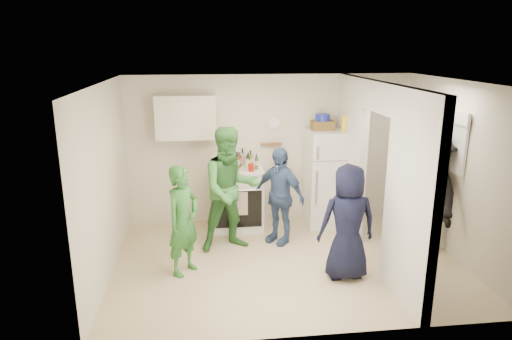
% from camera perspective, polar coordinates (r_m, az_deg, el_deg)
% --- Properties ---
extents(floor, '(4.80, 4.80, 0.00)m').
position_cam_1_polar(floor, '(6.59, 3.98, -11.37)').
color(floor, '#C5B38B').
rests_on(floor, ground).
extents(wall_back, '(4.80, 0.00, 4.80)m').
position_cam_1_polar(wall_back, '(7.75, 1.85, 2.63)').
color(wall_back, silver).
rests_on(wall_back, floor).
extents(wall_front, '(4.80, 0.00, 4.80)m').
position_cam_1_polar(wall_front, '(4.56, 8.21, -6.82)').
color(wall_front, silver).
rests_on(wall_front, floor).
extents(wall_left, '(0.00, 3.40, 3.40)m').
position_cam_1_polar(wall_left, '(6.15, -18.33, -1.56)').
color(wall_left, silver).
rests_on(wall_left, floor).
extents(wall_right, '(0.00, 3.40, 3.40)m').
position_cam_1_polar(wall_right, '(6.98, 23.93, -0.15)').
color(wall_right, silver).
rests_on(wall_right, floor).
extents(ceiling, '(4.80, 4.80, 0.00)m').
position_cam_1_polar(ceiling, '(5.90, 4.44, 10.86)').
color(ceiling, white).
rests_on(ceiling, wall_back).
extents(partition_pier_back, '(0.12, 1.20, 2.50)m').
position_cam_1_polar(partition_pier_back, '(7.46, 11.70, 1.80)').
color(partition_pier_back, silver).
rests_on(partition_pier_back, floor).
extents(partition_pier_front, '(0.12, 1.20, 2.50)m').
position_cam_1_polar(partition_pier_front, '(5.50, 18.81, -3.61)').
color(partition_pier_front, silver).
rests_on(partition_pier_front, floor).
extents(partition_header, '(0.12, 1.00, 0.40)m').
position_cam_1_polar(partition_header, '(6.26, 15.37, 8.79)').
color(partition_header, silver).
rests_on(partition_header, partition_pier_back).
extents(stove, '(0.85, 0.71, 1.02)m').
position_cam_1_polar(stove, '(7.57, -2.40, -3.52)').
color(stove, white).
rests_on(stove, floor).
extents(upper_cabinet, '(0.95, 0.34, 0.70)m').
position_cam_1_polar(upper_cabinet, '(7.38, -8.78, 6.56)').
color(upper_cabinet, silver).
rests_on(upper_cabinet, wall_back).
extents(fridge, '(0.67, 0.65, 1.62)m').
position_cam_1_polar(fridge, '(7.70, 8.85, -1.00)').
color(fridge, white).
rests_on(fridge, floor).
extents(wicker_basket, '(0.35, 0.25, 0.15)m').
position_cam_1_polar(wicker_basket, '(7.53, 8.29, 5.56)').
color(wicker_basket, brown).
rests_on(wicker_basket, fridge).
extents(blue_bowl, '(0.24, 0.24, 0.11)m').
position_cam_1_polar(blue_bowl, '(7.51, 8.33, 6.54)').
color(blue_bowl, '#162298').
rests_on(blue_bowl, wicker_basket).
extents(yellow_cup_stack_top, '(0.09, 0.09, 0.25)m').
position_cam_1_polar(yellow_cup_stack_top, '(7.47, 10.99, 5.75)').
color(yellow_cup_stack_top, yellow).
rests_on(yellow_cup_stack_top, fridge).
extents(wall_clock, '(0.22, 0.02, 0.22)m').
position_cam_1_polar(wall_clock, '(7.65, 2.27, 5.89)').
color(wall_clock, white).
rests_on(wall_clock, wall_back).
extents(spice_shelf, '(0.35, 0.08, 0.03)m').
position_cam_1_polar(spice_shelf, '(7.68, 1.91, 3.28)').
color(spice_shelf, olive).
rests_on(spice_shelf, wall_back).
extents(nook_window, '(0.03, 0.70, 0.80)m').
position_cam_1_polar(nook_window, '(7.05, 23.34, 3.41)').
color(nook_window, black).
rests_on(nook_window, wall_right).
extents(nook_window_frame, '(0.04, 0.76, 0.86)m').
position_cam_1_polar(nook_window_frame, '(7.04, 23.23, 3.41)').
color(nook_window_frame, white).
rests_on(nook_window_frame, wall_right).
extents(nook_valance, '(0.04, 0.82, 0.18)m').
position_cam_1_polar(nook_valance, '(6.98, 23.35, 6.22)').
color(nook_valance, white).
rests_on(nook_valance, wall_right).
extents(yellow_cup_stack_stove, '(0.09, 0.09, 0.25)m').
position_cam_1_polar(yellow_cup_stack_stove, '(7.17, -3.28, 0.67)').
color(yellow_cup_stack_stove, yellow).
rests_on(yellow_cup_stack_stove, stove).
extents(red_cup, '(0.09, 0.09, 0.12)m').
position_cam_1_polar(red_cup, '(7.23, -0.59, 0.30)').
color(red_cup, '#A9130B').
rests_on(red_cup, stove).
extents(person_green_left, '(0.61, 0.64, 1.48)m').
position_cam_1_polar(person_green_left, '(6.07, -9.09, -6.27)').
color(person_green_left, '#36772F').
rests_on(person_green_left, floor).
extents(person_green_center, '(1.04, 0.89, 1.84)m').
position_cam_1_polar(person_green_center, '(6.67, -3.19, -2.44)').
color(person_green_center, '#3E8138').
rests_on(person_green_center, floor).
extents(person_denim, '(0.87, 0.88, 1.50)m').
position_cam_1_polar(person_denim, '(6.94, 2.91, -3.22)').
color(person_denim, '#384C7A').
rests_on(person_denim, floor).
extents(person_navy, '(0.75, 0.49, 1.53)m').
position_cam_1_polar(person_navy, '(5.99, 11.38, -6.44)').
color(person_navy, black).
rests_on(person_navy, floor).
extents(person_nook, '(0.81, 1.24, 1.80)m').
position_cam_1_polar(person_nook, '(7.09, 20.70, -2.53)').
color(person_nook, black).
rests_on(person_nook, floor).
extents(bottle_a, '(0.07, 0.07, 0.29)m').
position_cam_1_polar(bottle_a, '(7.47, -4.51, 1.40)').
color(bottle_a, brown).
rests_on(bottle_a, stove).
extents(bottle_b, '(0.07, 0.07, 0.24)m').
position_cam_1_polar(bottle_b, '(7.32, -3.67, 0.96)').
color(bottle_b, '#18481F').
rests_on(bottle_b, stove).
extents(bottle_c, '(0.06, 0.06, 0.24)m').
position_cam_1_polar(bottle_c, '(7.52, -3.14, 1.35)').
color(bottle_c, silver).
rests_on(bottle_c, stove).
extents(bottle_d, '(0.08, 0.08, 0.28)m').
position_cam_1_polar(bottle_d, '(7.34, -2.39, 1.18)').
color(bottle_d, brown).
rests_on(bottle_d, stove).
extents(bottle_e, '(0.08, 0.08, 0.29)m').
position_cam_1_polar(bottle_e, '(7.56, -1.69, 1.63)').
color(bottle_e, '#A3ABB5').
rests_on(bottle_e, stove).
extents(bottle_f, '(0.08, 0.08, 0.26)m').
position_cam_1_polar(bottle_f, '(7.42, -0.99, 1.22)').
color(bottle_f, '#133312').
rests_on(bottle_f, stove).
extents(bottle_g, '(0.08, 0.08, 0.27)m').
position_cam_1_polar(bottle_g, '(7.53, -0.68, 1.50)').
color(bottle_g, olive).
rests_on(bottle_g, stove).
extents(bottle_h, '(0.06, 0.06, 0.25)m').
position_cam_1_polar(bottle_h, '(7.27, -4.86, 0.87)').
color(bottle_h, silver).
rests_on(bottle_h, stove).
extents(bottle_i, '(0.07, 0.07, 0.24)m').
position_cam_1_polar(bottle_i, '(7.50, -2.13, 1.33)').
color(bottle_i, '#5A3E0F').
rests_on(bottle_i, stove).
extents(bottle_j, '(0.06, 0.06, 0.26)m').
position_cam_1_polar(bottle_j, '(7.33, 0.06, 1.09)').
color(bottle_j, '#235A1E').
rests_on(bottle_j, stove).
extents(bottle_k, '(0.06, 0.06, 0.26)m').
position_cam_1_polar(bottle_k, '(7.40, -4.29, 1.16)').
color(bottle_k, '#985723').
rests_on(bottle_k, stove).
extents(bottle_l, '(0.06, 0.06, 0.25)m').
position_cam_1_polar(bottle_l, '(7.26, -1.14, 0.89)').
color(bottle_l, '#A3A6B3').
rests_on(bottle_l, stove).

